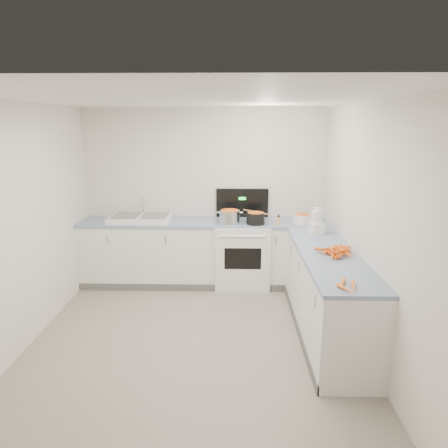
{
  "coord_description": "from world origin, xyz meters",
  "views": [
    {
      "loc": [
        0.4,
        -3.79,
        2.3
      ],
      "look_at": [
        0.3,
        1.1,
        1.05
      ],
      "focal_mm": 32.0,
      "sensor_mm": 36.0,
      "label": 1
    }
  ],
  "objects_px": {
    "black_pot": "(256,219)",
    "mixing_bowl": "(302,218)",
    "spice_jar": "(278,222)",
    "extract_bottle": "(278,221)",
    "stove": "(242,253)",
    "sink": "(141,218)",
    "steel_pot": "(230,218)",
    "food_processor": "(317,223)"
  },
  "relations": [
    {
      "from": "stove",
      "to": "sink",
      "type": "distance_m",
      "value": 1.54
    },
    {
      "from": "black_pot",
      "to": "mixing_bowl",
      "type": "distance_m",
      "value": 0.66
    },
    {
      "from": "black_pot",
      "to": "food_processor",
      "type": "xyz_separation_m",
      "value": [
        0.74,
        -0.47,
        0.07
      ]
    },
    {
      "from": "food_processor",
      "to": "stove",
      "type": "bearing_deg",
      "value": 146.03
    },
    {
      "from": "stove",
      "to": "food_processor",
      "type": "relative_size",
      "value": 4.12
    },
    {
      "from": "black_pot",
      "to": "spice_jar",
      "type": "bearing_deg",
      "value": -9.11
    },
    {
      "from": "stove",
      "to": "steel_pot",
      "type": "bearing_deg",
      "value": -146.01
    },
    {
      "from": "steel_pot",
      "to": "stove",
      "type": "bearing_deg",
      "value": 33.99
    },
    {
      "from": "stove",
      "to": "food_processor",
      "type": "xyz_separation_m",
      "value": [
        0.91,
        -0.61,
        0.61
      ]
    },
    {
      "from": "spice_jar",
      "to": "black_pot",
      "type": "bearing_deg",
      "value": 170.89
    },
    {
      "from": "steel_pot",
      "to": "food_processor",
      "type": "xyz_separation_m",
      "value": [
        1.09,
        -0.49,
        0.06
      ]
    },
    {
      "from": "mixing_bowl",
      "to": "spice_jar",
      "type": "distance_m",
      "value": 0.38
    },
    {
      "from": "extract_bottle",
      "to": "food_processor",
      "type": "xyz_separation_m",
      "value": [
        0.43,
        -0.43,
        0.08
      ]
    },
    {
      "from": "mixing_bowl",
      "to": "steel_pot",
      "type": "bearing_deg",
      "value": -175.86
    },
    {
      "from": "sink",
      "to": "mixing_bowl",
      "type": "height_order",
      "value": "sink"
    },
    {
      "from": "mixing_bowl",
      "to": "spice_jar",
      "type": "relative_size",
      "value": 2.94
    },
    {
      "from": "spice_jar",
      "to": "food_processor",
      "type": "relative_size",
      "value": 0.26
    },
    {
      "from": "stove",
      "to": "mixing_bowl",
      "type": "bearing_deg",
      "value": -3.33
    },
    {
      "from": "mixing_bowl",
      "to": "extract_bottle",
      "type": "relative_size",
      "value": 2.13
    },
    {
      "from": "mixing_bowl",
      "to": "extract_bottle",
      "type": "height_order",
      "value": "extract_bottle"
    },
    {
      "from": "sink",
      "to": "spice_jar",
      "type": "relative_size",
      "value": 9.9
    },
    {
      "from": "black_pot",
      "to": "mixing_bowl",
      "type": "relative_size",
      "value": 0.98
    },
    {
      "from": "spice_jar",
      "to": "extract_bottle",
      "type": "bearing_deg",
      "value": 48.21
    },
    {
      "from": "extract_bottle",
      "to": "spice_jar",
      "type": "bearing_deg",
      "value": -131.79
    },
    {
      "from": "mixing_bowl",
      "to": "sink",
      "type": "bearing_deg",
      "value": 178.39
    },
    {
      "from": "stove",
      "to": "mixing_bowl",
      "type": "height_order",
      "value": "stove"
    },
    {
      "from": "stove",
      "to": "mixing_bowl",
      "type": "xyz_separation_m",
      "value": [
        0.83,
        -0.05,
        0.52
      ]
    },
    {
      "from": "steel_pot",
      "to": "extract_bottle",
      "type": "distance_m",
      "value": 0.67
    },
    {
      "from": "sink",
      "to": "steel_pot",
      "type": "height_order",
      "value": "sink"
    },
    {
      "from": "steel_pot",
      "to": "spice_jar",
      "type": "xyz_separation_m",
      "value": [
        0.66,
        -0.07,
        -0.04
      ]
    },
    {
      "from": "steel_pot",
      "to": "food_processor",
      "type": "height_order",
      "value": "food_processor"
    },
    {
      "from": "stove",
      "to": "sink",
      "type": "bearing_deg",
      "value": 179.38
    },
    {
      "from": "stove",
      "to": "extract_bottle",
      "type": "xyz_separation_m",
      "value": [
        0.48,
        -0.18,
        0.53
      ]
    },
    {
      "from": "steel_pot",
      "to": "black_pot",
      "type": "relative_size",
      "value": 1.12
    },
    {
      "from": "sink",
      "to": "extract_bottle",
      "type": "xyz_separation_m",
      "value": [
        1.93,
        -0.2,
        0.02
      ]
    },
    {
      "from": "black_pot",
      "to": "steel_pot",
      "type": "bearing_deg",
      "value": 177.1
    },
    {
      "from": "black_pot",
      "to": "spice_jar",
      "type": "height_order",
      "value": "black_pot"
    },
    {
      "from": "mixing_bowl",
      "to": "spice_jar",
      "type": "height_order",
      "value": "mixing_bowl"
    },
    {
      "from": "mixing_bowl",
      "to": "food_processor",
      "type": "height_order",
      "value": "food_processor"
    },
    {
      "from": "steel_pot",
      "to": "mixing_bowl",
      "type": "xyz_separation_m",
      "value": [
        1.01,
        0.07,
        -0.02
      ]
    },
    {
      "from": "sink",
      "to": "food_processor",
      "type": "bearing_deg",
      "value": -14.92
    },
    {
      "from": "stove",
      "to": "mixing_bowl",
      "type": "distance_m",
      "value": 0.98
    }
  ]
}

